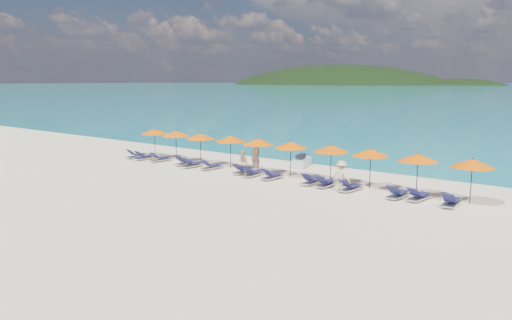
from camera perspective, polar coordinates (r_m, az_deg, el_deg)
The scene contains 32 objects.
ground at distance 27.97m, azimuth -3.84°, elevation -3.19°, with size 1400.00×1400.00×0.00m, color beige.
headland_main at distance 645.84m, azimuth 9.00°, elevation 5.13°, with size 374.00×242.00×126.50m.
headland_small at distance 605.49m, azimuth 22.43°, elevation 4.58°, with size 162.00×126.00×85.50m.
jetski at distance 34.87m, azimuth 5.19°, elevation -0.17°, with size 1.54×2.48×0.83m.
beachgoer_a at distance 32.91m, azimuth -0.01°, elevation 0.38°, with size 0.69×0.46×1.91m, color #D5AC86.
beachgoer_b at distance 31.43m, azimuth -1.52°, elevation -0.33°, with size 0.77×0.44×1.59m, color #D5AC86.
beachgoer_c at distance 27.15m, azimuth 9.73°, elevation -1.84°, with size 1.10×0.51×1.71m, color #D5AC86.
umbrella_0 at distance 39.48m, azimuth -11.52°, elevation 3.22°, with size 2.10×2.10×2.28m.
umbrella_1 at distance 37.62m, azimuth -9.14°, elevation 3.01°, with size 2.10×2.10×2.28m.
umbrella_2 at distance 35.58m, azimuth -6.37°, elevation 2.72°, with size 2.10×2.10×2.28m.
umbrella_3 at distance 33.89m, azimuth -2.94°, elevation 2.44°, with size 2.10×2.10×2.28m.
umbrella_4 at distance 32.22m, azimuth 0.25°, elevation 2.11°, with size 2.10×2.10×2.28m.
umbrella_5 at distance 30.63m, azimuth 3.99°, elevation 1.72°, with size 2.10×2.10×2.28m.
umbrella_6 at distance 29.26m, azimuth 8.60°, elevation 1.29°, with size 2.10×2.10×2.28m.
umbrella_7 at distance 28.14m, azimuth 12.98°, elevation 0.84°, with size 2.10×2.10×2.28m.
umbrella_8 at distance 26.97m, azimuth 18.03°, elevation 0.27°, with size 2.10×2.10×2.28m.
umbrella_9 at distance 26.08m, azimuth 23.51°, elevation -0.33°, with size 2.10×2.10×2.28m.
lounger_0 at distance 39.44m, azimuth -13.52°, elevation 0.54°, with size 0.65×1.71×0.66m.
lounger_1 at distance 38.47m, azimuth -12.63°, elevation 0.36°, with size 0.69×1.72×0.66m.
lounger_2 at distance 37.41m, azimuth -10.88°, elevation 0.17°, with size 0.71×1.73×0.66m.
lounger_3 at distance 35.55m, azimuth -8.12°, elevation -0.22°, with size 0.75×1.74×0.66m.
lounger_4 at distance 34.54m, azimuth -7.28°, elevation -0.48°, with size 0.68×1.72×0.66m.
lounger_5 at distance 33.62m, azimuth -5.13°, elevation -0.70°, with size 0.67×1.72×0.66m.
lounger_6 at distance 31.94m, azimuth -1.49°, elevation -1.19°, with size 0.69×1.73×0.66m.
lounger_7 at distance 31.02m, azimuth -0.41°, elevation -1.50°, with size 0.77×1.75×0.66m.
lounger_8 at distance 30.15m, azimuth 1.82°, elevation -1.81°, with size 0.63×1.71×0.66m.
lounger_9 at distance 28.88m, azimuth 6.37°, elevation -2.35°, with size 0.68×1.72×0.66m.
lounger_10 at distance 28.29m, azimuth 7.97°, elevation -2.63°, with size 0.73×1.74×0.66m.
lounger_11 at distance 27.45m, azimuth 10.70°, elevation -3.06°, with size 0.77×1.75×0.66m.
lounger_12 at distance 26.42m, azimuth 15.89°, elevation -3.74°, with size 0.68×1.72×0.66m.
lounger_13 at distance 26.22m, azimuth 18.08°, elevation -3.94°, with size 0.78×1.75×0.66m.
lounger_14 at distance 25.56m, azimuth 21.40°, elevation -4.45°, with size 0.75×1.74×0.66m.
Camera 1 is at (18.47, -20.13, 5.97)m, focal length 35.00 mm.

